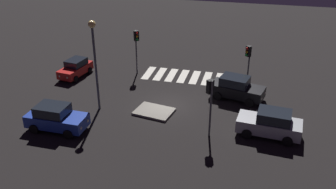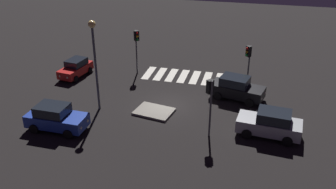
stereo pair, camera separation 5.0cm
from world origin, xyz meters
name	(u,v)px [view 2 (the right image)]	position (x,y,z in m)	size (l,w,h in m)	color
ground_plane	(168,105)	(0.00, 0.00, 0.00)	(80.00, 80.00, 0.00)	black
traffic_island	(154,112)	(0.78, 1.42, 0.09)	(3.23, 2.65, 0.18)	gray
car_black	(237,88)	(-5.29, -2.62, 0.95)	(4.73, 2.86, 1.94)	black
car_red	(76,68)	(10.05, -3.81, 0.81)	(2.23, 3.94, 1.64)	red
car_silver	(270,124)	(-8.01, 2.65, 0.95)	(4.60, 2.45, 1.94)	#9EA0A5
car_blue	(56,118)	(6.97, 5.47, 0.94)	(4.45, 2.17, 1.91)	#1E389E
traffic_light_east	(137,41)	(4.47, -5.75, 3.28)	(0.54, 0.53, 4.33)	#47474C
traffic_light_south	(248,56)	(-5.93, -5.84, 2.76)	(0.54, 0.54, 3.64)	#47474C
traffic_light_west	(210,94)	(-3.80, 3.62, 3.22)	(0.54, 0.54, 4.25)	#47474C
street_lamp	(94,50)	(5.24, 1.81, 4.96)	(0.56, 0.56, 7.21)	#47474C
crosswalk_near	(183,76)	(0.00, -6.14, 0.01)	(7.60, 3.20, 0.02)	silver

